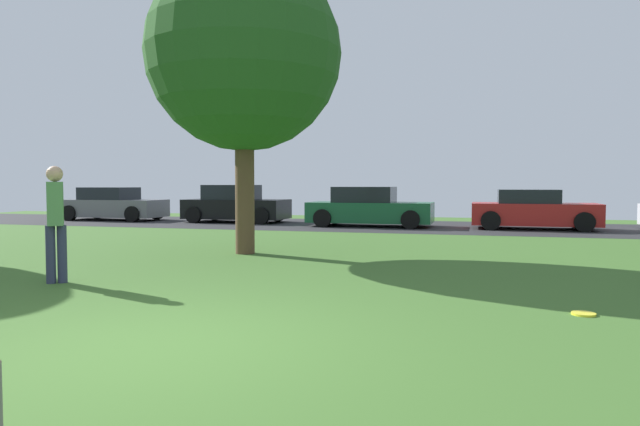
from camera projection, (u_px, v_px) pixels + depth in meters
name	position (u px, v px, depth m)	size (l,w,h in m)	color
ground_plane	(157.00, 347.00, 5.28)	(44.00, 44.00, 0.00)	#3D6628
road_strip	(397.00, 226.00, 20.66)	(44.00, 6.40, 0.01)	#28282B
birch_tree_lone	(244.00, 54.00, 12.23)	(4.21, 4.21, 6.44)	brown
person_thrower	(56.00, 218.00, 8.66)	(0.37, 0.39, 1.79)	#2D334C
frisbee_disc	(584.00, 314.00, 6.58)	(0.27, 0.27, 0.03)	yellow
parked_car_grey	(113.00, 205.00, 24.08)	(4.30, 2.01, 1.39)	slate
parked_car_black	(236.00, 205.00, 22.74)	(4.03, 2.08, 1.49)	black
parked_car_green	(369.00, 208.00, 20.52)	(4.42, 2.10, 1.43)	#195633
parked_car_red	(533.00, 211.00, 19.20)	(4.06, 2.03, 1.34)	#B21E1E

